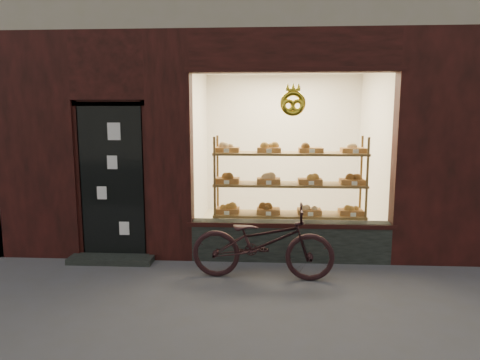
{
  "coord_description": "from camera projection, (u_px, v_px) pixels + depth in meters",
  "views": [
    {
      "loc": [
        0.1,
        -3.63,
        2.0
      ],
      "look_at": [
        -0.24,
        2.0,
        1.14
      ],
      "focal_mm": 32.0,
      "sensor_mm": 36.0,
      "label": 1
    }
  ],
  "objects": [
    {
      "name": "ground",
      "position": [
        253.0,
        337.0,
        3.89
      ],
      "size": [
        90.0,
        90.0,
        0.0
      ],
      "primitive_type": "plane",
      "color": "#454545"
    },
    {
      "name": "bicycle",
      "position": [
        262.0,
        242.0,
        5.23
      ],
      "size": [
        1.78,
        0.71,
        0.92
      ],
      "primitive_type": "imported",
      "rotation": [
        0.0,
        0.0,
        1.51
      ],
      "color": "black",
      "rests_on": "ground"
    },
    {
      "name": "display_shelf",
      "position": [
        289.0,
        194.0,
        6.25
      ],
      "size": [
        2.2,
        0.45,
        1.7
      ],
      "color": "brown",
      "rests_on": "ground"
    }
  ]
}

